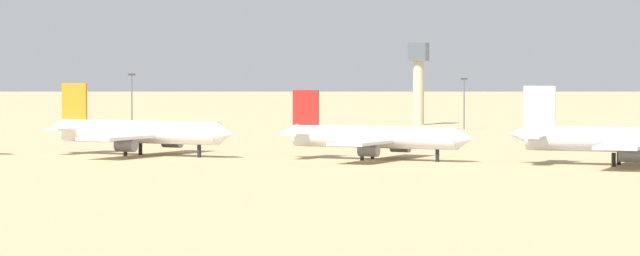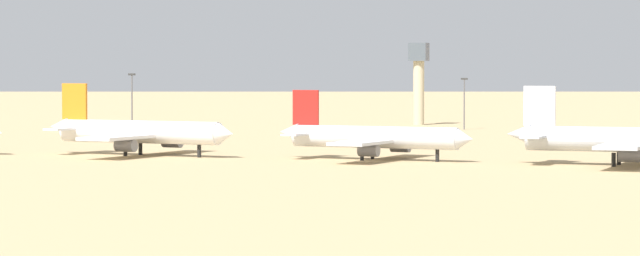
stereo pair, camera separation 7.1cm
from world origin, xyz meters
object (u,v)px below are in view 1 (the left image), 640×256
parked_jet_orange_3 (138,132)px  control_tower (419,75)px  parked_jet_red_4 (373,137)px  parked_jet_white_5 (623,140)px  light_pole_mid (464,99)px  light_pole_west (132,99)px

parked_jet_orange_3 → control_tower: (17.53, 163.41, 9.89)m
parked_jet_red_4 → parked_jet_white_5: 45.88m
parked_jet_red_4 → light_pole_mid: bearing=102.7°
parked_jet_red_4 → light_pole_mid: 136.75m
parked_jet_white_5 → control_tower: 183.45m
parked_jet_orange_3 → light_pole_west: bearing=124.3°
parked_jet_red_4 → light_pole_west: bearing=143.8°
parked_jet_white_5 → parked_jet_red_4: bearing=180.0°
parked_jet_red_4 → light_pole_west: 119.19m
parked_jet_orange_3 → parked_jet_white_5: 92.81m
parked_jet_orange_3 → light_pole_mid: light_pole_mid is taller
light_pole_west → light_pole_mid: size_ratio=1.10×
parked_jet_white_5 → control_tower: (-75.21, 167.03, 9.91)m
parked_jet_red_4 → light_pole_mid: size_ratio=2.77×
parked_jet_orange_3 → parked_jet_red_4: (46.98, -0.39, -0.35)m
parked_jet_white_5 → light_pole_mid: light_pole_mid is taller
light_pole_mid → control_tower: bearing=124.7°
light_pole_west → parked_jet_orange_3: bearing=-65.5°
light_pole_mid → light_pole_west: bearing=-144.7°
control_tower → light_pole_mid: (19.03, -27.50, -6.26)m
parked_jet_orange_3 → light_pole_west: size_ratio=2.73×
light_pole_west → parked_jet_red_4: bearing=-44.5°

